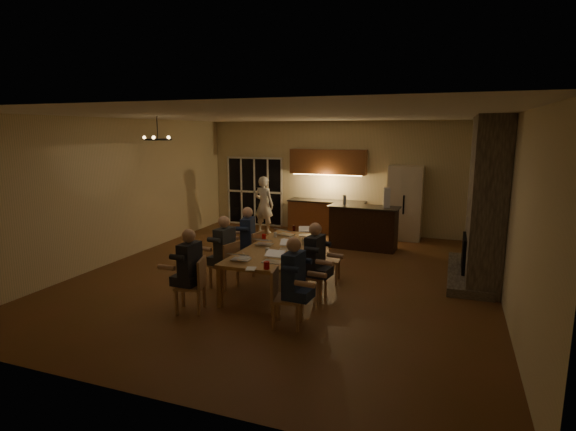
# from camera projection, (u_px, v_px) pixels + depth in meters

# --- Properties ---
(floor) EXTENTS (9.00, 9.00, 0.00)m
(floor) POSITION_uv_depth(u_px,v_px,m) (286.00, 276.00, 9.15)
(floor) COLOR brown
(floor) RESTS_ON ground
(back_wall) EXTENTS (8.00, 0.04, 3.20)m
(back_wall) POSITION_uv_depth(u_px,v_px,m) (340.00, 177.00, 13.02)
(back_wall) COLOR beige
(back_wall) RESTS_ON ground
(left_wall) EXTENTS (0.04, 9.00, 3.20)m
(left_wall) POSITION_uv_depth(u_px,v_px,m) (121.00, 190.00, 10.22)
(left_wall) COLOR beige
(left_wall) RESTS_ON ground
(right_wall) EXTENTS (0.04, 9.00, 3.20)m
(right_wall) POSITION_uv_depth(u_px,v_px,m) (511.00, 211.00, 7.49)
(right_wall) COLOR beige
(right_wall) RESTS_ON ground
(ceiling) EXTENTS (8.00, 9.00, 0.04)m
(ceiling) POSITION_uv_depth(u_px,v_px,m) (285.00, 115.00, 8.55)
(ceiling) COLOR white
(ceiling) RESTS_ON back_wall
(french_doors) EXTENTS (1.86, 0.08, 2.10)m
(french_doors) POSITION_uv_depth(u_px,v_px,m) (255.00, 192.00, 14.00)
(french_doors) COLOR black
(french_doors) RESTS_ON ground
(fireplace) EXTENTS (0.58, 2.50, 3.20)m
(fireplace) POSITION_uv_depth(u_px,v_px,m) (486.00, 200.00, 8.70)
(fireplace) COLOR #6F6557
(fireplace) RESTS_ON ground
(kitchenette) EXTENTS (2.24, 0.68, 2.40)m
(kitchenette) POSITION_uv_depth(u_px,v_px,m) (327.00, 192.00, 12.90)
(kitchenette) COLOR brown
(kitchenette) RESTS_ON ground
(refrigerator) EXTENTS (0.90, 0.68, 2.00)m
(refrigerator) POSITION_uv_depth(u_px,v_px,m) (405.00, 203.00, 12.15)
(refrigerator) COLOR beige
(refrigerator) RESTS_ON ground
(dining_table) EXTENTS (1.10, 2.81, 0.75)m
(dining_table) POSITION_uv_depth(u_px,v_px,m) (277.00, 267.00, 8.54)
(dining_table) COLOR tan
(dining_table) RESTS_ON ground
(bar_island) EXTENTS (1.76, 0.77, 1.08)m
(bar_island) POSITION_uv_depth(u_px,v_px,m) (363.00, 227.00, 11.23)
(bar_island) COLOR black
(bar_island) RESTS_ON ground
(chair_left_near) EXTENTS (0.55, 0.55, 0.89)m
(chair_left_near) POSITION_uv_depth(u_px,v_px,m) (190.00, 285.00, 7.30)
(chair_left_near) COLOR tan
(chair_left_near) RESTS_ON ground
(chair_left_mid) EXTENTS (0.53, 0.53, 0.89)m
(chair_left_mid) POSITION_uv_depth(u_px,v_px,m) (224.00, 265.00, 8.42)
(chair_left_mid) COLOR tan
(chair_left_mid) RESTS_ON ground
(chair_left_far) EXTENTS (0.49, 0.49, 0.89)m
(chair_left_far) POSITION_uv_depth(u_px,v_px,m) (250.00, 252.00, 9.31)
(chair_left_far) COLOR tan
(chair_left_far) RESTS_ON ground
(chair_right_near) EXTENTS (0.51, 0.51, 0.89)m
(chair_right_near) POSITION_uv_depth(u_px,v_px,m) (288.00, 298.00, 6.75)
(chair_right_near) COLOR tan
(chair_right_near) RESTS_ON ground
(chair_right_mid) EXTENTS (0.44, 0.44, 0.89)m
(chair_right_mid) POSITION_uv_depth(u_px,v_px,m) (313.00, 275.00, 7.84)
(chair_right_mid) COLOR tan
(chair_right_mid) RESTS_ON ground
(chair_right_far) EXTENTS (0.48, 0.48, 0.89)m
(chair_right_far) POSITION_uv_depth(u_px,v_px,m) (329.00, 259.00, 8.79)
(chair_right_far) COLOR tan
(chair_right_far) RESTS_ON ground
(person_left_near) EXTENTS (0.62, 0.62, 1.38)m
(person_left_near) POSITION_uv_depth(u_px,v_px,m) (190.00, 271.00, 7.26)
(person_left_near) COLOR #21242A
(person_left_near) RESTS_ON ground
(person_right_near) EXTENTS (0.65, 0.65, 1.38)m
(person_right_near) POSITION_uv_depth(u_px,v_px,m) (294.00, 282.00, 6.70)
(person_right_near) COLOR navy
(person_right_near) RESTS_ON ground
(person_left_mid) EXTENTS (0.67, 0.67, 1.38)m
(person_left_mid) POSITION_uv_depth(u_px,v_px,m) (225.00, 252.00, 8.36)
(person_left_mid) COLOR #32373B
(person_left_mid) RESTS_ON ground
(person_right_mid) EXTENTS (0.67, 0.67, 1.38)m
(person_right_mid) POSITION_uv_depth(u_px,v_px,m) (315.00, 262.00, 7.75)
(person_right_mid) COLOR #21242A
(person_right_mid) RESTS_ON ground
(person_left_far) EXTENTS (0.70, 0.70, 1.38)m
(person_left_far) POSITION_uv_depth(u_px,v_px,m) (248.00, 240.00, 9.33)
(person_left_far) COLOR navy
(person_left_far) RESTS_ON ground
(standing_person) EXTENTS (0.66, 0.48, 1.65)m
(standing_person) POSITION_uv_depth(u_px,v_px,m) (264.00, 205.00, 12.93)
(standing_person) COLOR silver
(standing_person) RESTS_ON ground
(chandelier) EXTENTS (0.54, 0.54, 0.03)m
(chandelier) POSITION_uv_depth(u_px,v_px,m) (158.00, 139.00, 8.83)
(chandelier) COLOR black
(chandelier) RESTS_ON ceiling
(laptop_a) EXTENTS (0.34, 0.30, 0.23)m
(laptop_a) POSITION_uv_depth(u_px,v_px,m) (241.00, 253.00, 7.64)
(laptop_a) COLOR silver
(laptop_a) RESTS_ON dining_table
(laptop_b) EXTENTS (0.32, 0.28, 0.23)m
(laptop_b) POSITION_uv_depth(u_px,v_px,m) (272.00, 256.00, 7.50)
(laptop_b) COLOR silver
(laptop_b) RESTS_ON dining_table
(laptop_c) EXTENTS (0.33, 0.30, 0.23)m
(laptop_c) POSITION_uv_depth(u_px,v_px,m) (264.00, 239.00, 8.66)
(laptop_c) COLOR silver
(laptop_c) RESTS_ON dining_table
(laptop_d) EXTENTS (0.37, 0.34, 0.23)m
(laptop_d) POSITION_uv_depth(u_px,v_px,m) (288.00, 244.00, 8.27)
(laptop_d) COLOR silver
(laptop_d) RESTS_ON dining_table
(laptop_e) EXTENTS (0.39, 0.36, 0.23)m
(laptop_e) POSITION_uv_depth(u_px,v_px,m) (286.00, 230.00, 9.48)
(laptop_e) COLOR silver
(laptop_e) RESTS_ON dining_table
(laptop_f) EXTENTS (0.39, 0.37, 0.23)m
(laptop_f) POSITION_uv_depth(u_px,v_px,m) (306.00, 230.00, 9.41)
(laptop_f) COLOR silver
(laptop_f) RESTS_ON dining_table
(mug_front) EXTENTS (0.08, 0.08, 0.10)m
(mug_front) POSITION_uv_depth(u_px,v_px,m) (268.00, 251.00, 8.05)
(mug_front) COLOR silver
(mug_front) RESTS_ON dining_table
(mug_mid) EXTENTS (0.08, 0.08, 0.10)m
(mug_mid) POSITION_uv_depth(u_px,v_px,m) (292.00, 239.00, 8.91)
(mug_mid) COLOR silver
(mug_mid) RESTS_ON dining_table
(mug_back) EXTENTS (0.07, 0.07, 0.10)m
(mug_back) POSITION_uv_depth(u_px,v_px,m) (275.00, 235.00, 9.29)
(mug_back) COLOR silver
(mug_back) RESTS_ON dining_table
(redcup_near) EXTENTS (0.09, 0.09, 0.12)m
(redcup_near) POSITION_uv_depth(u_px,v_px,m) (267.00, 265.00, 7.14)
(redcup_near) COLOR #B40D0C
(redcup_near) RESTS_ON dining_table
(redcup_mid) EXTENTS (0.08, 0.08, 0.12)m
(redcup_mid) POSITION_uv_depth(u_px,v_px,m) (264.00, 237.00, 9.06)
(redcup_mid) COLOR #B40D0C
(redcup_mid) RESTS_ON dining_table
(can_silver) EXTENTS (0.06, 0.06, 0.12)m
(can_silver) POSITION_uv_depth(u_px,v_px,m) (268.00, 253.00, 7.84)
(can_silver) COLOR #B2B2B7
(can_silver) RESTS_ON dining_table
(can_cola) EXTENTS (0.06, 0.06, 0.12)m
(can_cola) POSITION_uv_depth(u_px,v_px,m) (294.00, 228.00, 9.88)
(can_cola) COLOR #3F0F0C
(can_cola) RESTS_ON dining_table
(can_right) EXTENTS (0.07, 0.07, 0.12)m
(can_right) POSITION_uv_depth(u_px,v_px,m) (304.00, 242.00, 8.64)
(can_right) COLOR #B2B2B7
(can_right) RESTS_ON dining_table
(plate_near) EXTENTS (0.22, 0.22, 0.02)m
(plate_near) POSITION_uv_depth(u_px,v_px,m) (286.00, 256.00, 7.89)
(plate_near) COLOR silver
(plate_near) RESTS_ON dining_table
(plate_left) EXTENTS (0.23, 0.23, 0.02)m
(plate_left) POSITION_uv_depth(u_px,v_px,m) (244.00, 258.00, 7.74)
(plate_left) COLOR silver
(plate_left) RESTS_ON dining_table
(plate_far) EXTENTS (0.23, 0.23, 0.02)m
(plate_far) POSITION_uv_depth(u_px,v_px,m) (312.00, 240.00, 9.00)
(plate_far) COLOR silver
(plate_far) RESTS_ON dining_table
(notepad) EXTENTS (0.20, 0.24, 0.01)m
(notepad) POSITION_uv_depth(u_px,v_px,m) (251.00, 269.00, 7.14)
(notepad) COLOR white
(notepad) RESTS_ON dining_table
(bar_bottle) EXTENTS (0.08, 0.08, 0.24)m
(bar_bottle) POSITION_uv_depth(u_px,v_px,m) (345.00, 200.00, 11.36)
(bar_bottle) COLOR #99999E
(bar_bottle) RESTS_ON bar_island
(bar_blender) EXTENTS (0.18, 0.18, 0.48)m
(bar_blender) POSITION_uv_depth(u_px,v_px,m) (387.00, 198.00, 10.90)
(bar_blender) COLOR silver
(bar_blender) RESTS_ON bar_island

